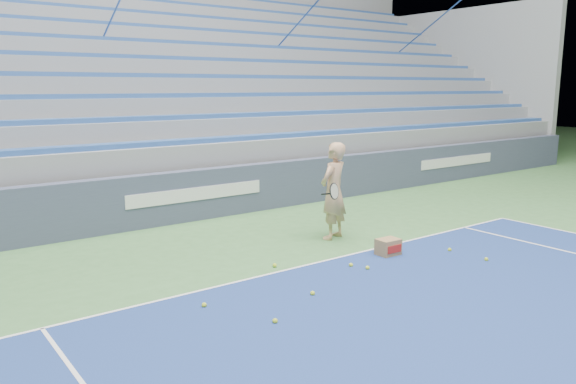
% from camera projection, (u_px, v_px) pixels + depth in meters
% --- Properties ---
extents(sponsor_barrier, '(30.00, 0.32, 1.10)m').
position_uv_depth(sponsor_barrier, '(194.00, 195.00, 12.21)').
color(sponsor_barrier, '#3E455E').
rests_on(sponsor_barrier, ground).
extents(bleachers, '(31.00, 9.15, 7.30)m').
position_uv_depth(bleachers, '(101.00, 104.00, 16.38)').
color(bleachers, gray).
rests_on(bleachers, ground).
extents(tennis_player, '(1.00, 0.94, 1.85)m').
position_uv_depth(tennis_player, '(333.00, 191.00, 10.62)').
color(tennis_player, tan).
rests_on(tennis_player, ground).
extents(ball_box, '(0.40, 0.32, 0.29)m').
position_uv_depth(ball_box, '(388.00, 247.00, 9.68)').
color(ball_box, olive).
rests_on(ball_box, ground).
extents(tennis_ball_0, '(0.07, 0.07, 0.07)m').
position_uv_depth(tennis_ball_0, '(313.00, 293.00, 7.82)').
color(tennis_ball_0, '#CADD2D').
rests_on(tennis_ball_0, ground).
extents(tennis_ball_1, '(0.07, 0.07, 0.07)m').
position_uv_depth(tennis_ball_1, '(367.00, 268.00, 8.92)').
color(tennis_ball_1, '#CADD2D').
rests_on(tennis_ball_1, ground).
extents(tennis_ball_2, '(0.07, 0.07, 0.07)m').
position_uv_depth(tennis_ball_2, '(450.00, 250.00, 9.91)').
color(tennis_ball_2, '#CADD2D').
rests_on(tennis_ball_2, ground).
extents(tennis_ball_3, '(0.07, 0.07, 0.07)m').
position_uv_depth(tennis_ball_3, '(351.00, 265.00, 9.06)').
color(tennis_ball_3, '#CADD2D').
rests_on(tennis_ball_3, ground).
extents(tennis_ball_4, '(0.07, 0.07, 0.07)m').
position_uv_depth(tennis_ball_4, '(275.00, 321.00, 6.90)').
color(tennis_ball_4, '#CADD2D').
rests_on(tennis_ball_4, ground).
extents(tennis_ball_5, '(0.07, 0.07, 0.07)m').
position_uv_depth(tennis_ball_5, '(275.00, 265.00, 9.05)').
color(tennis_ball_5, '#CADD2D').
rests_on(tennis_ball_5, ground).
extents(tennis_ball_6, '(0.07, 0.07, 0.07)m').
position_uv_depth(tennis_ball_6, '(486.00, 259.00, 9.36)').
color(tennis_ball_6, '#CADD2D').
rests_on(tennis_ball_6, ground).
extents(tennis_ball_7, '(0.07, 0.07, 0.07)m').
position_uv_depth(tennis_ball_7, '(204.00, 305.00, 7.40)').
color(tennis_ball_7, '#CADD2D').
rests_on(tennis_ball_7, ground).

